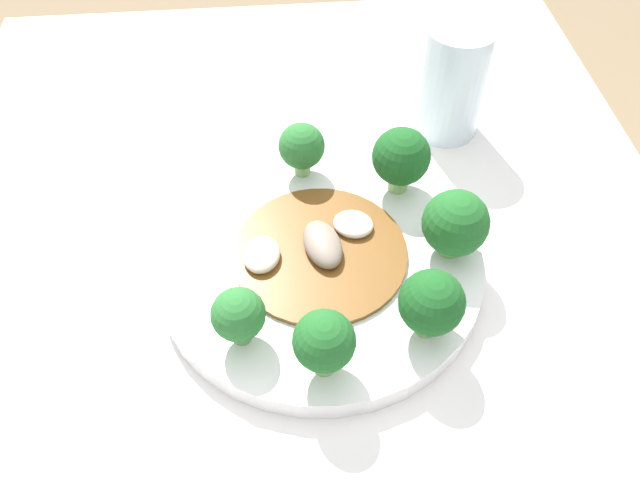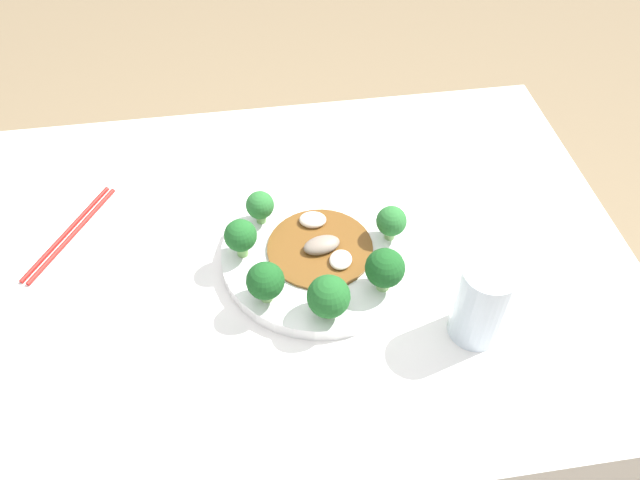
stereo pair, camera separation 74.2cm
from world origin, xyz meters
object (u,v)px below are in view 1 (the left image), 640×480
Objects in this scene: broccoli_west at (324,342)px; broccoli_southeast at (401,157)px; stirfry_center at (317,249)px; plate at (320,262)px; broccoli_south at (455,224)px; broccoli_southwest at (431,303)px; broccoli_northwest at (238,315)px; drinking_glass at (452,81)px; broccoli_east at (302,147)px.

broccoli_west is 0.92× the size of broccoli_southeast.
broccoli_southeast is 0.12m from stirfry_center.
broccoli_south is (-0.01, -0.12, 0.05)m from plate.
broccoli_southwest reaches higher than plate.
broccoli_southeast is at bearing -44.34° from broccoli_northwest.
plate is 4.24× the size of broccoli_southeast.
broccoli_southwest is 0.51× the size of drinking_glass.
drinking_glass is at bearing -40.67° from stirfry_center.
broccoli_west is (-0.03, -0.06, 0.01)m from broccoli_northwest.
broccoli_east is at bearing 4.26° from plate.
plate is at bearing -3.74° from broccoli_west.
broccoli_south is 0.09m from broccoli_southeast.
broccoli_west is 0.09m from broccoli_southwest.
drinking_glass reaches higher than broccoli_south.
plate is at bearing 132.60° from broccoli_southeast.
broccoli_northwest is at bearing 88.02° from broccoli_southwest.
drinking_glass is (0.11, -0.08, 0.00)m from broccoli_southeast.
broccoli_east is 0.90× the size of broccoli_west.
drinking_glass reaches higher than broccoli_east.
drinking_glass is at bearing -63.78° from broccoli_east.
drinking_glass is (0.08, -0.17, 0.01)m from broccoli_east.
broccoli_southeast is at bearing -47.40° from plate.
broccoli_south is 0.17m from broccoli_east.
drinking_glass is (0.28, -0.08, 0.00)m from broccoli_southwest.
broccoli_east is at bearing 47.66° from broccoli_south.
broccoli_south is at bearing -93.99° from stirfry_center.
plate is 0.13m from broccoli_south.
plate is 5.09× the size of broccoli_east.
broccoli_south is 1.04× the size of broccoli_west.
broccoli_southeast is 0.55× the size of drinking_glass.
broccoli_south is at bearing -92.99° from plate.
stirfry_center is (0.00, 0.00, 0.02)m from plate.
broccoli_south is at bearing -132.34° from broccoli_east.
broccoli_southeast is 0.14m from drinking_glass.
broccoli_west is at bearing -117.43° from broccoli_northwest.
stirfry_center reaches higher than plate.
broccoli_east is at bearing 71.54° from broccoli_southeast.
broccoli_west and broccoli_southwest have the same top height.
plate is at bearing -175.74° from broccoli_east.
broccoli_northwest is 0.22m from broccoli_southeast.
broccoli_east is 0.19m from drinking_glass.
broccoli_west reaches higher than plate.
broccoli_northwest is 0.87× the size of broccoli_southwest.
broccoli_southeast is (0.19, -0.09, 0.00)m from broccoli_west.
broccoli_west reaches higher than broccoli_northwest.
broccoli_northwest is 0.97× the size of broccoli_east.
broccoli_southwest is (-0.09, -0.08, 0.05)m from plate.
broccoli_east is 0.90× the size of broccoli_southwest.
broccoli_south is 1.03× the size of broccoli_southwest.
broccoli_south is 0.42× the size of stirfry_center.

